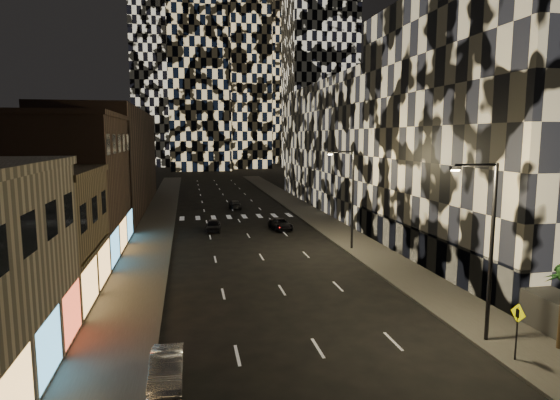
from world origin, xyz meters
name	(u,v)px	position (x,y,z in m)	size (l,w,h in m)	color
sidewalk_left	(158,219)	(-10.00, 50.00, 0.07)	(4.00, 120.00, 0.15)	#47443F
sidewalk_right	(311,214)	(10.00, 50.00, 0.07)	(4.00, 120.00, 0.15)	#47443F
curb_left	(175,218)	(-7.90, 50.00, 0.07)	(0.20, 120.00, 0.15)	#4C4C47
curb_right	(295,214)	(7.90, 50.00, 0.07)	(0.20, 120.00, 0.15)	#4C4C47
retail_tan	(11,240)	(-17.00, 21.00, 4.00)	(10.00, 10.00, 8.00)	#756246
retail_brown	(62,187)	(-17.00, 33.50, 6.00)	(10.00, 15.00, 12.00)	#4C352B
retail_filler_left	(110,160)	(-17.00, 60.00, 7.00)	(10.00, 40.00, 14.00)	#4C352B
midrise_right	(508,129)	(20.00, 24.50, 11.00)	(16.00, 25.00, 22.00)	#232326
midrise_base	(418,246)	(12.30, 24.50, 1.50)	(0.60, 25.00, 3.00)	#383838
midrise_filler_right	(363,146)	(20.00, 57.00, 9.00)	(16.00, 40.00, 18.00)	#232326
tower_right_mid	(320,7)	(35.00, 135.00, 50.00)	(20.00, 20.00, 100.00)	black
tower_center_low	(197,13)	(-2.00, 140.00, 47.50)	(18.00, 18.00, 95.00)	black
streetlight_near	(488,240)	(8.35, 10.00, 5.35)	(2.55, 0.25, 9.00)	black
streetlight_far	(350,192)	(8.35, 30.00, 5.35)	(2.55, 0.25, 9.00)	black
car_silver_parked	(167,369)	(-7.20, 9.03, 0.64)	(1.36, 3.90, 1.28)	#9D9CA2
car_dark_midlane	(213,225)	(-3.50, 41.02, 0.65)	(1.54, 3.84, 1.31)	black
car_dark_oncoming	(235,204)	(0.50, 57.11, 0.59)	(1.64, 4.04, 1.17)	black
car_dark_rightlane	(281,224)	(4.00, 40.54, 0.61)	(2.02, 4.39, 1.22)	black
ped_sign	(517,322)	(8.56, 7.79, 1.97)	(0.09, 0.89, 2.68)	black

